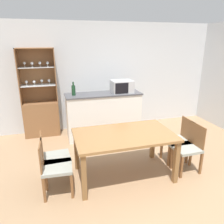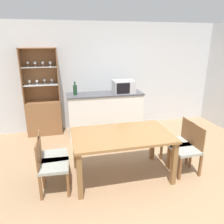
# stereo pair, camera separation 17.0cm
# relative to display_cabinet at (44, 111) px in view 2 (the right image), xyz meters

# --- Properties ---
(ground_plane) EXTENTS (18.00, 18.00, 0.00)m
(ground_plane) POSITION_rel_display_cabinet_xyz_m (1.80, -2.43, -0.57)
(ground_plane) COLOR #A37F5B
(wall_back) EXTENTS (6.80, 0.06, 2.55)m
(wall_back) POSITION_rel_display_cabinet_xyz_m (1.80, 0.20, 0.71)
(wall_back) COLOR silver
(wall_back) RESTS_ON ground_plane
(kitchen_counter) EXTENTS (1.67, 0.54, 1.02)m
(kitchen_counter) POSITION_rel_display_cabinet_xyz_m (1.37, -0.48, -0.06)
(kitchen_counter) COLOR white
(kitchen_counter) RESTS_ON ground_plane
(display_cabinet) EXTENTS (0.78, 0.37, 1.98)m
(display_cabinet) POSITION_rel_display_cabinet_xyz_m (0.00, 0.00, 0.00)
(display_cabinet) COLOR brown
(display_cabinet) RESTS_ON ground_plane
(dining_table) EXTENTS (1.54, 0.93, 0.74)m
(dining_table) POSITION_rel_display_cabinet_xyz_m (1.30, -2.10, 0.08)
(dining_table) COLOR olive
(dining_table) RESTS_ON ground_plane
(dining_chair_side_left_far) EXTENTS (0.43, 0.43, 0.81)m
(dining_chair_side_left_far) POSITION_rel_display_cabinet_xyz_m (0.21, -1.96, -0.15)
(dining_chair_side_left_far) COLOR #999E93
(dining_chair_side_left_far) RESTS_ON ground_plane
(dining_chair_side_left_near) EXTENTS (0.44, 0.44, 0.81)m
(dining_chair_side_left_near) POSITION_rel_display_cabinet_xyz_m (0.21, -2.23, -0.15)
(dining_chair_side_left_near) COLOR #999E93
(dining_chair_side_left_near) RESTS_ON ground_plane
(dining_chair_side_right_far) EXTENTS (0.42, 0.42, 0.81)m
(dining_chair_side_right_far) POSITION_rel_display_cabinet_xyz_m (2.38, -1.96, -0.15)
(dining_chair_side_right_far) COLOR #999E93
(dining_chair_side_right_far) RESTS_ON ground_plane
(dining_chair_side_right_near) EXTENTS (0.42, 0.42, 0.81)m
(dining_chair_side_right_near) POSITION_rel_display_cabinet_xyz_m (2.38, -2.23, -0.15)
(dining_chair_side_right_near) COLOR #999E93
(dining_chair_side_right_near) RESTS_ON ground_plane
(microwave) EXTENTS (0.46, 0.39, 0.27)m
(microwave) POSITION_rel_display_cabinet_xyz_m (1.78, -0.51, 0.58)
(microwave) COLOR #B7BABF
(microwave) RESTS_ON kitchen_counter
(wine_bottle) EXTENTS (0.08, 0.08, 0.29)m
(wine_bottle) POSITION_rel_display_cabinet_xyz_m (0.72, -0.47, 0.56)
(wine_bottle) COLOR #193D23
(wine_bottle) RESTS_ON kitchen_counter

